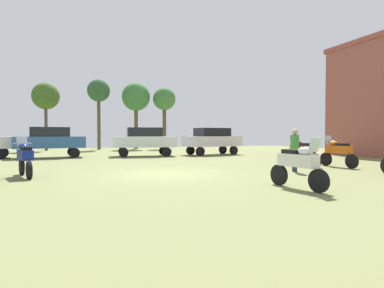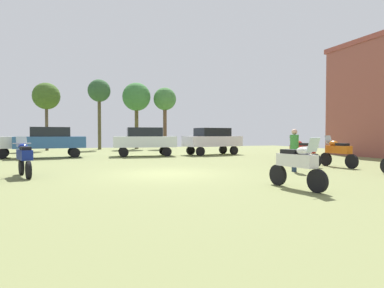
{
  "view_description": "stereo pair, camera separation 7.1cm",
  "coord_description": "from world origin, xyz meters",
  "px_view_note": "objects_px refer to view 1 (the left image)",
  "views": [
    {
      "loc": [
        -3.32,
        -12.38,
        1.57
      ],
      "look_at": [
        3.38,
        6.53,
        0.96
      ],
      "focal_mm": 30.76,
      "sensor_mm": 36.0,
      "label": 1
    },
    {
      "loc": [
        -3.25,
        -12.4,
        1.57
      ],
      "look_at": [
        3.38,
        6.53,
        0.96
      ],
      "focal_mm": 30.76,
      "sensor_mm": 36.0,
      "label": 2
    }
  ],
  "objects_px": {
    "motorcycle_7": "(302,151)",
    "person_1": "(295,147)",
    "tree_1": "(46,97)",
    "car_2": "(144,139)",
    "tree_4": "(136,98)",
    "tree_6": "(99,92)",
    "motorcycle_4": "(298,164)",
    "car_4": "(212,139)",
    "motorcycle_8": "(25,157)",
    "car_3": "(50,140)",
    "tree_7": "(164,100)",
    "motorcycle_2": "(338,152)"
  },
  "relations": [
    {
      "from": "motorcycle_8",
      "to": "car_4",
      "type": "height_order",
      "value": "car_4"
    },
    {
      "from": "car_2",
      "to": "tree_6",
      "type": "distance_m",
      "value": 12.59
    },
    {
      "from": "motorcycle_4",
      "to": "motorcycle_7",
      "type": "relative_size",
      "value": 0.98
    },
    {
      "from": "car_4",
      "to": "tree_1",
      "type": "xyz_separation_m",
      "value": [
        -12.23,
        10.88,
        3.87
      ]
    },
    {
      "from": "motorcycle_2",
      "to": "motorcycle_4",
      "type": "height_order",
      "value": "motorcycle_2"
    },
    {
      "from": "motorcycle_2",
      "to": "tree_4",
      "type": "distance_m",
      "value": 23.66
    },
    {
      "from": "car_2",
      "to": "tree_1",
      "type": "relative_size",
      "value": 0.7
    },
    {
      "from": "tree_1",
      "to": "car_2",
      "type": "bearing_deg",
      "value": -56.27
    },
    {
      "from": "tree_1",
      "to": "tree_7",
      "type": "xyz_separation_m",
      "value": [
        11.6,
        0.74,
        0.14
      ]
    },
    {
      "from": "motorcycle_8",
      "to": "car_2",
      "type": "relative_size",
      "value": 0.46
    },
    {
      "from": "person_1",
      "to": "tree_7",
      "type": "relative_size",
      "value": 0.27
    },
    {
      "from": "car_2",
      "to": "car_4",
      "type": "relative_size",
      "value": 0.98
    },
    {
      "from": "tree_4",
      "to": "motorcycle_7",
      "type": "bearing_deg",
      "value": -78.84
    },
    {
      "from": "motorcycle_7",
      "to": "person_1",
      "type": "relative_size",
      "value": 1.22
    },
    {
      "from": "tree_4",
      "to": "tree_6",
      "type": "distance_m",
      "value": 3.85
    },
    {
      "from": "motorcycle_4",
      "to": "motorcycle_7",
      "type": "height_order",
      "value": "motorcycle_7"
    },
    {
      "from": "car_2",
      "to": "tree_4",
      "type": "distance_m",
      "value": 12.71
    },
    {
      "from": "car_3",
      "to": "tree_4",
      "type": "relative_size",
      "value": 0.64
    },
    {
      "from": "motorcycle_7",
      "to": "tree_1",
      "type": "height_order",
      "value": "tree_1"
    },
    {
      "from": "tree_1",
      "to": "tree_6",
      "type": "bearing_deg",
      "value": 9.33
    },
    {
      "from": "motorcycle_7",
      "to": "motorcycle_8",
      "type": "bearing_deg",
      "value": 169.66
    },
    {
      "from": "car_3",
      "to": "tree_1",
      "type": "bearing_deg",
      "value": -1.05
    },
    {
      "from": "tree_6",
      "to": "tree_7",
      "type": "relative_size",
      "value": 1.08
    },
    {
      "from": "person_1",
      "to": "tree_4",
      "type": "height_order",
      "value": "tree_4"
    },
    {
      "from": "tree_1",
      "to": "tree_4",
      "type": "height_order",
      "value": "tree_4"
    },
    {
      "from": "tree_1",
      "to": "tree_4",
      "type": "distance_m",
      "value": 8.72
    },
    {
      "from": "motorcycle_4",
      "to": "tree_6",
      "type": "height_order",
      "value": "tree_6"
    },
    {
      "from": "car_4",
      "to": "tree_4",
      "type": "relative_size",
      "value": 0.65
    },
    {
      "from": "motorcycle_7",
      "to": "tree_4",
      "type": "bearing_deg",
      "value": 91.01
    },
    {
      "from": "car_3",
      "to": "car_4",
      "type": "relative_size",
      "value": 0.99
    },
    {
      "from": "car_3",
      "to": "person_1",
      "type": "xyz_separation_m",
      "value": [
        10.07,
        -12.07,
        -0.14
      ]
    },
    {
      "from": "motorcycle_8",
      "to": "tree_1",
      "type": "relative_size",
      "value": 0.32
    },
    {
      "from": "motorcycle_2",
      "to": "car_3",
      "type": "relative_size",
      "value": 0.48
    },
    {
      "from": "motorcycle_8",
      "to": "tree_7",
      "type": "bearing_deg",
      "value": 46.42
    },
    {
      "from": "motorcycle_7",
      "to": "person_1",
      "type": "bearing_deg",
      "value": -144.38
    },
    {
      "from": "car_3",
      "to": "car_4",
      "type": "height_order",
      "value": "same"
    },
    {
      "from": "motorcycle_4",
      "to": "person_1",
      "type": "relative_size",
      "value": 1.2
    },
    {
      "from": "motorcycle_7",
      "to": "tree_6",
      "type": "bearing_deg",
      "value": 100.72
    },
    {
      "from": "motorcycle_4",
      "to": "person_1",
      "type": "xyz_separation_m",
      "value": [
        2.55,
        3.56,
        0.31
      ]
    },
    {
      "from": "motorcycle_8",
      "to": "car_2",
      "type": "distance_m",
      "value": 11.52
    },
    {
      "from": "car_2",
      "to": "person_1",
      "type": "xyz_separation_m",
      "value": [
        3.92,
        -11.57,
        -0.14
      ]
    },
    {
      "from": "motorcycle_7",
      "to": "person_1",
      "type": "xyz_separation_m",
      "value": [
        -1.82,
        -1.87,
        0.3
      ]
    },
    {
      "from": "motorcycle_7",
      "to": "car_2",
      "type": "xyz_separation_m",
      "value": [
        -5.75,
        9.69,
        0.45
      ]
    },
    {
      "from": "tree_6",
      "to": "car_4",
      "type": "bearing_deg",
      "value": -57.56
    },
    {
      "from": "motorcycle_8",
      "to": "car_3",
      "type": "distance_m",
      "value": 10.17
    },
    {
      "from": "motorcycle_2",
      "to": "motorcycle_7",
      "type": "bearing_deg",
      "value": 139.91
    },
    {
      "from": "car_2",
      "to": "tree_4",
      "type": "xyz_separation_m",
      "value": [
        1.49,
        11.9,
        4.23
      ]
    },
    {
      "from": "car_2",
      "to": "tree_6",
      "type": "xyz_separation_m",
      "value": [
        -2.33,
        11.49,
        4.59
      ]
    },
    {
      "from": "motorcycle_8",
      "to": "tree_1",
      "type": "distance_m",
      "value": 20.82
    },
    {
      "from": "motorcycle_8",
      "to": "car_2",
      "type": "height_order",
      "value": "car_2"
    }
  ]
}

